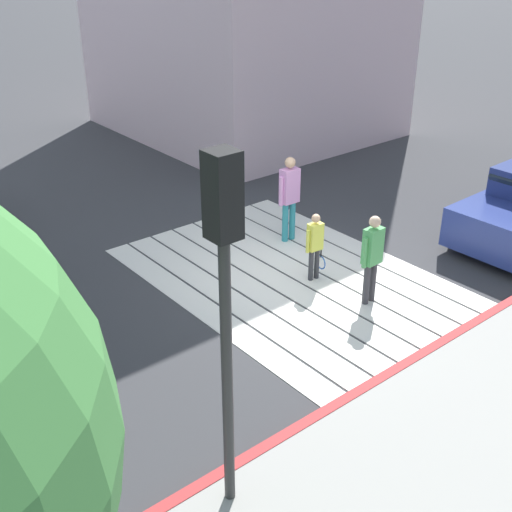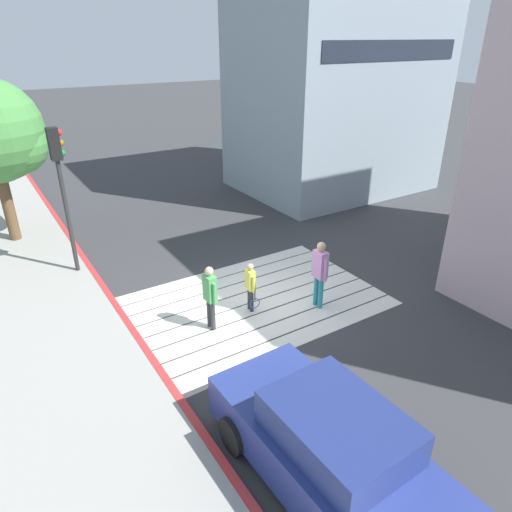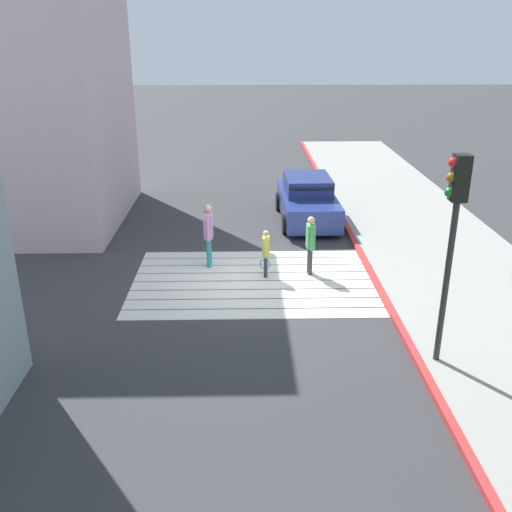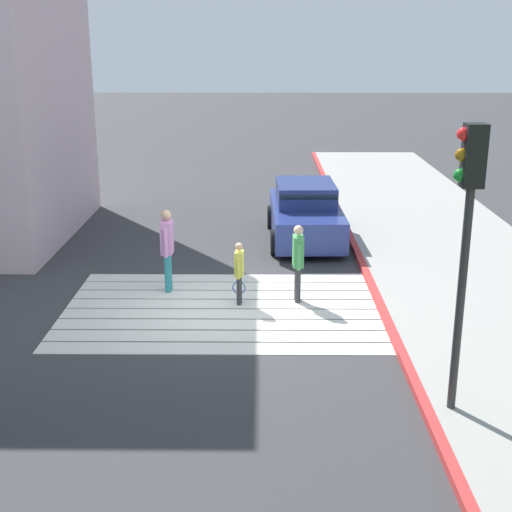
# 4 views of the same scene
# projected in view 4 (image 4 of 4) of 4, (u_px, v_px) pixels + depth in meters

# --- Properties ---
(ground_plane) EXTENTS (120.00, 120.00, 0.00)m
(ground_plane) POSITION_uv_depth(u_px,v_px,m) (222.00, 309.00, 14.35)
(ground_plane) COLOR #38383A
(crosswalk_stripes) EXTENTS (6.40, 4.35, 0.01)m
(crosswalk_stripes) POSITION_uv_depth(u_px,v_px,m) (222.00, 309.00, 14.35)
(crosswalk_stripes) COLOR silver
(crosswalk_stripes) RESTS_ON ground
(sidewalk_west) EXTENTS (4.80, 40.00, 0.12)m
(sidewalk_west) POSITION_uv_depth(u_px,v_px,m) (497.00, 307.00, 14.28)
(sidewalk_west) COLOR #9E9B93
(sidewalk_west) RESTS_ON ground
(curb_painted) EXTENTS (0.16, 40.00, 0.13)m
(curb_painted) POSITION_uv_depth(u_px,v_px,m) (381.00, 307.00, 14.30)
(curb_painted) COLOR #BC3333
(curb_painted) RESTS_ON ground
(car_parked_near_curb) EXTENTS (2.06, 4.34, 1.57)m
(car_parked_near_curb) POSITION_uv_depth(u_px,v_px,m) (305.00, 214.00, 19.09)
(car_parked_near_curb) COLOR navy
(car_parked_near_curb) RESTS_ON ground
(traffic_light_corner) EXTENTS (0.39, 0.28, 4.24)m
(traffic_light_corner) POSITION_uv_depth(u_px,v_px,m) (467.00, 214.00, 9.44)
(traffic_light_corner) COLOR #2D2D2D
(traffic_light_corner) RESTS_ON ground
(pedestrian_adult_lead) EXTENTS (0.23, 0.49, 1.65)m
(pedestrian_adult_lead) POSITION_uv_depth(u_px,v_px,m) (298.00, 258.00, 14.49)
(pedestrian_adult_lead) COLOR #333338
(pedestrian_adult_lead) RESTS_ON ground
(pedestrian_adult_trailing) EXTENTS (0.25, 0.53, 1.83)m
(pedestrian_adult_trailing) POSITION_uv_depth(u_px,v_px,m) (167.00, 244.00, 15.06)
(pedestrian_adult_trailing) COLOR teal
(pedestrian_adult_trailing) RESTS_ON ground
(pedestrian_child_with_racket) EXTENTS (0.29, 0.41, 1.33)m
(pedestrian_child_with_racket) POSITION_uv_depth(u_px,v_px,m) (239.00, 270.00, 14.41)
(pedestrian_child_with_racket) COLOR #333338
(pedestrian_child_with_racket) RESTS_ON ground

